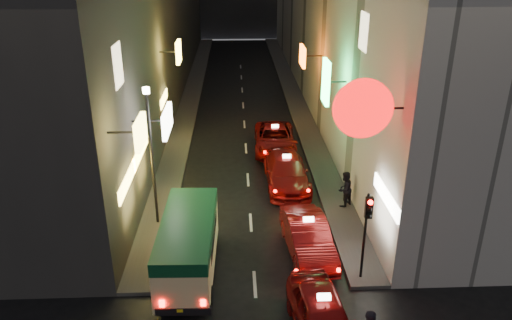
{
  "coord_description": "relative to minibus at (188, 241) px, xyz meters",
  "views": [
    {
      "loc": [
        -0.61,
        -6.72,
        11.67
      ],
      "look_at": [
        0.24,
        13.0,
        3.11
      ],
      "focal_mm": 35.0,
      "sensor_mm": 36.0,
      "label": 1
    }
  ],
  "objects": [
    {
      "name": "sidewalk_left",
      "position": [
        -1.79,
        24.75,
        -1.41
      ],
      "size": [
        1.5,
        52.0,
        0.15
      ],
      "primitive_type": "cube",
      "color": "#464341",
      "rests_on": "ground"
    },
    {
      "name": "sidewalk_right",
      "position": [
        6.71,
        24.75,
        -1.41
      ],
      "size": [
        1.5,
        52.0,
        0.15
      ],
      "primitive_type": "cube",
      "color": "#464341",
      "rests_on": "ground"
    },
    {
      "name": "minibus",
      "position": [
        0.0,
        0.0,
        0.0
      ],
      "size": [
        2.05,
        5.5,
        2.35
      ],
      "color": "#F9E39B",
      "rests_on": "ground"
    },
    {
      "name": "taxi_near",
      "position": [
        4.5,
        -3.56,
        -0.6
      ],
      "size": [
        2.77,
        5.72,
        1.93
      ],
      "color": "maroon",
      "rests_on": "ground"
    },
    {
      "name": "taxi_second",
      "position": [
        4.69,
        1.24,
        -0.62
      ],
      "size": [
        2.71,
        5.61,
        1.9
      ],
      "color": "maroon",
      "rests_on": "ground"
    },
    {
      "name": "taxi_third",
      "position": [
        4.45,
        7.59,
        -0.59
      ],
      "size": [
        2.42,
        5.67,
        1.96
      ],
      "color": "maroon",
      "rests_on": "ground"
    },
    {
      "name": "taxi_far",
      "position": [
        4.22,
        12.42,
        -0.62
      ],
      "size": [
        2.38,
        5.46,
        1.89
      ],
      "color": "maroon",
      "rests_on": "ground"
    },
    {
      "name": "pedestrian_sidewalk",
      "position": [
        6.94,
        4.91,
        -0.34
      ],
      "size": [
        0.87,
        0.85,
        1.98
      ],
      "primitive_type": "imported",
      "rotation": [
        0.0,
        0.0,
        3.87
      ],
      "color": "black",
      "rests_on": "sidewalk_right"
    },
    {
      "name": "traffic_light",
      "position": [
        6.46,
        -0.78,
        1.21
      ],
      "size": [
        0.26,
        0.43,
        3.5
      ],
      "color": "black",
      "rests_on": "sidewalk_right"
    },
    {
      "name": "lamp_post",
      "position": [
        -1.74,
        3.75,
        2.24
      ],
      "size": [
        0.28,
        0.28,
        6.22
      ],
      "color": "black",
      "rests_on": "sidewalk_left"
    }
  ]
}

